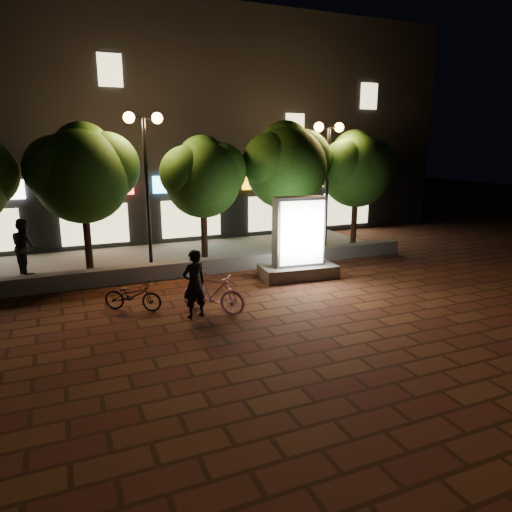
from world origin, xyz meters
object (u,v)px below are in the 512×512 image
ad_kiosk (298,245)px  scooter_parked (133,295)px  scooter_pink (213,293)px  rider (194,284)px  tree_right (287,163)px  tree_far_right (357,166)px  street_lamp_right (328,154)px  tree_mid (204,174)px  pedestrian (25,246)px  tree_left (83,170)px  street_lamp_left (145,151)px

ad_kiosk → scooter_parked: size_ratio=1.70×
scooter_pink → rider: (-0.51, -0.10, 0.34)m
tree_right → tree_far_right: size_ratio=1.06×
ad_kiosk → rider: (-4.08, -2.16, -0.19)m
ad_kiosk → street_lamp_right: bearing=45.8°
ad_kiosk → rider: bearing=-152.1°
tree_mid → pedestrian: tree_mid is taller
tree_mid → scooter_parked: size_ratio=2.90×
tree_left → tree_mid: 4.00m
street_lamp_left → tree_far_right: bearing=1.8°
tree_right → street_lamp_left: (-5.36, -0.26, 0.46)m
tree_left → street_lamp_left: bearing=-7.7°
tree_left → ad_kiosk: bearing=-26.6°
tree_mid → scooter_parked: bearing=-128.1°
tree_mid → street_lamp_right: bearing=-3.0°
street_lamp_left → scooter_parked: (-1.20, -3.88, -3.62)m
tree_left → scooter_parked: tree_left is taller
street_lamp_left → pedestrian: (-3.93, 0.83, -3.02)m
rider → scooter_parked: (-1.36, 1.11, -0.47)m
tree_right → scooter_pink: size_ratio=2.87×
street_lamp_right → scooter_pink: street_lamp_right is taller
tree_mid → street_lamp_left: (-2.05, -0.26, 0.81)m
tree_mid → street_lamp_right: 5.00m
street_lamp_left → scooter_pink: (0.67, -4.89, -3.50)m
tree_left → street_lamp_left: (1.95, -0.26, 0.58)m
street_lamp_right → tree_right: bearing=170.9°
tree_right → pedestrian: tree_right is taller
tree_right → street_lamp_right: (1.64, -0.26, 0.33)m
street_lamp_right → rider: 8.99m
scooter_pink → scooter_parked: bearing=106.0°
tree_right → tree_left: bearing=-180.0°
tree_right → street_lamp_right: tree_right is taller
street_lamp_right → pedestrian: (-10.93, 0.83, -2.89)m
tree_far_right → ad_kiosk: 5.78m
tree_right → street_lamp_right: bearing=-9.1°
street_lamp_left → street_lamp_right: (7.00, 0.00, -0.13)m
tree_left → street_lamp_right: street_lamp_right is taller
tree_left → tree_far_right: (10.50, -0.00, -0.08)m
ad_kiosk → scooter_parked: ad_kiosk is taller
ad_kiosk → rider: 4.62m
scooter_parked → tree_right: bearing=-26.1°
rider → tree_right: bearing=-148.9°
tree_mid → ad_kiosk: size_ratio=1.70×
tree_far_right → ad_kiosk: tree_far_right is taller
tree_left → tree_far_right: bearing=-0.0°
tree_far_right → rider: size_ratio=2.72×
tree_far_right → ad_kiosk: bearing=-144.3°
tree_mid → street_lamp_left: 2.22m
tree_left → tree_mid: bearing=-0.0°
tree_far_right → scooter_parked: 11.00m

